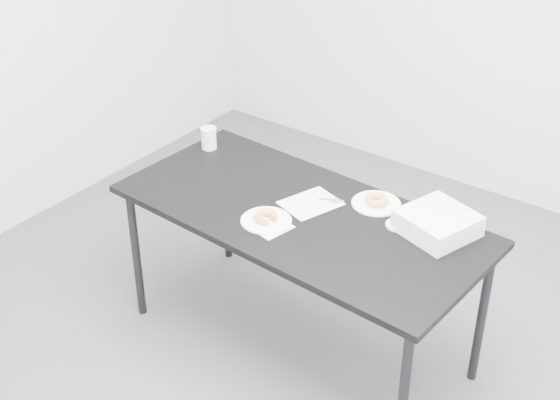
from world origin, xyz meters
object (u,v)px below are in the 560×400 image
Objects in this scene: plate_far at (376,204)px; donut_far at (376,200)px; scorecard at (311,203)px; coffee_cup at (209,138)px; table at (300,223)px; plate_near at (266,220)px; pen at (331,200)px; donut_near at (266,217)px; bakery_box at (438,223)px.

donut_far is at bearing 0.00° from plate_far.
scorecard is 0.75m from coffee_cup.
table is 7.69× the size of plate_near.
pen is 0.35m from donut_near.
donut_far is at bearing -170.64° from bakery_box.
bakery_box reaches higher than plate_far.
donut_near is 0.53m from donut_far.
bakery_box reaches higher than pen.
bakery_box is (0.65, 0.37, 0.04)m from plate_near.
pen reaches higher than table.
pen is 0.81m from coffee_cup.
plate_near is (-0.08, -0.16, 0.06)m from table.
plate_near is at bearing 180.00° from donut_near.
coffee_cup is at bearing -178.28° from donut_far.
plate_far is at bearing 50.70° from table.
scorecard is at bearing -11.04° from coffee_cup.
plate_far is (0.32, 0.42, -0.02)m from donut_near.
pen is 0.21m from plate_far.
plate_far is (0.18, 0.10, -0.00)m from pen.
coffee_cup is (-0.98, -0.03, 0.06)m from plate_far.
plate_near is at bearing -87.84° from scorecard.
donut_near is 0.37× the size of bakery_box.
donut_near is (-0.07, -0.24, 0.03)m from scorecard.
pen is at bearing 66.93° from donut_near.
pen is 0.21m from donut_far.
plate_far is 0.34m from bakery_box.
bakery_box reaches higher than donut_far.
scorecard is 0.25m from plate_near.
bakery_box reaches higher than donut_near.
donut_far reaches higher than pen.
donut_far is (0.18, 0.10, 0.02)m from pen.
bakery_box is (0.58, 0.13, 0.05)m from scorecard.
plate_near is 2.13× the size of donut_far.
donut_near is (0.00, 0.00, 0.02)m from plate_near.
donut_near is at bearing 0.00° from plate_near.
donut_near reaches higher than donut_far.
table is 16.37× the size of donut_near.
plate_near is (-0.14, -0.32, 0.00)m from pen.
plate_far is 2.13× the size of donut_far.
pen is 0.52m from bakery_box.
plate_near is at bearing -132.62° from bakery_box.
coffee_cup is (-0.67, 0.39, 0.05)m from plate_near.
table is 7.70× the size of plate_far.
donut_far is 0.33m from bakery_box.
table is 14.74× the size of pen.
scorecard is at bearing -154.61° from pen.
scorecard is 0.10m from pen.
pen is 1.11× the size of donut_near.
plate_far is 1.94× the size of coffee_cup.
scorecard is 0.30m from plate_far.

